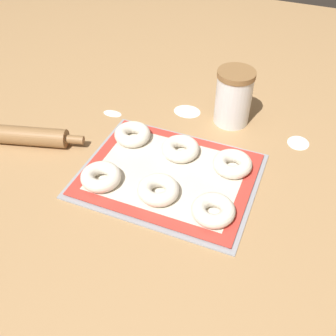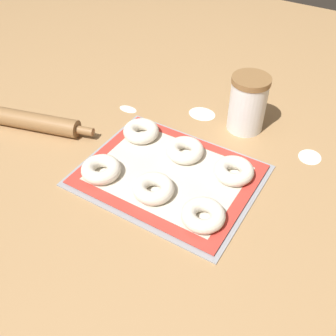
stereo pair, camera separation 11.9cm
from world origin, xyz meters
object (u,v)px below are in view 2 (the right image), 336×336
Objects in this scene: baking_tray at (168,175)px; bagel_front_center at (153,188)px; bagel_back_right at (234,171)px; bagel_front_left at (101,169)px; bagel_back_left at (141,131)px; bagel_back_center at (184,150)px; flour_canister at (248,103)px; rolling_pin at (17,119)px; bagel_front_right at (203,215)px.

baking_tray is 0.09m from bagel_front_center.
bagel_front_left is at bearing -149.49° from bagel_back_right.
bagel_back_left is 0.15m from bagel_back_center.
bagel_back_center is at bearing 51.29° from bagel_front_left.
baking_tray is 2.68× the size of flour_canister.
rolling_pin is (-0.50, -0.13, -0.00)m from bagel_back_center.
bagel_front_right is at bearing -4.04° from rolling_pin.
bagel_back_center and bagel_back_right have the same top height.
bagel_front_center is 0.61× the size of flour_canister.
bagel_front_center is 0.17m from bagel_back_center.
flour_canister is (0.23, 0.21, 0.06)m from bagel_back_left.
bagel_back_right is (0.14, 0.16, 0.00)m from bagel_front_center.
flour_canister is at bearing 30.83° from rolling_pin.
rolling_pin is (-0.36, 0.05, -0.00)m from bagel_front_left.
bagel_back_left is (-0.30, 0.19, 0.00)m from bagel_front_right.
bagel_back_center is (0.14, 0.18, 0.00)m from bagel_front_left.
flour_canister is (0.23, 0.40, 0.06)m from bagel_front_left.
flour_canister reaches higher than baking_tray.
bagel_back_right is 0.24m from flour_canister.
bagel_back_left is 0.61× the size of flour_canister.
bagel_back_left is at bearing 131.73° from bagel_front_center.
bagel_back_center is at bearing 130.47° from bagel_front_right.
flour_canister reaches higher than bagel_front_right.
bagel_front_left is at bearing -120.08° from flour_canister.
bagel_back_left and bagel_back_center have the same top height.
bagel_back_left is 1.00× the size of bagel_back_center.
bagel_back_right is at bearing 11.02° from rolling_pin.
baking_tray is 0.32m from flour_canister.
flour_canister is at bearing 99.53° from bagel_front_right.
baking_tray is 4.40× the size of bagel_front_left.
bagel_front_right is 0.21× the size of rolling_pin.
bagel_front_center is 0.23m from bagel_back_left.
bagel_back_right is (0.15, -0.01, 0.00)m from bagel_back_center.
rolling_pin is (-0.65, 0.05, -0.00)m from bagel_front_right.
bagel_front_right is 1.00× the size of bagel_back_center.
baking_tray is 0.17m from bagel_front_left.
flour_canister reaches higher than bagel_back_left.
baking_tray is at bearing 95.61° from bagel_front_center.
flour_canister is at bearing 41.91° from bagel_back_left.
bagel_front_left is 1.00× the size of bagel_front_right.
bagel_back_center is at bearing 90.53° from baking_tray.
flour_canister is at bearing 106.13° from bagel_back_right.
rolling_pin is at bearing 176.18° from bagel_front_center.
flour_canister is (-0.06, 0.22, 0.06)m from bagel_back_right.
bagel_front_left is 0.19m from bagel_back_left.
bagel_back_left is at bearing 148.04° from bagel_front_right.
bagel_front_right is (0.30, 0.00, 0.00)m from bagel_front_left.
bagel_front_right is at bearing -31.96° from bagel_back_left.
flour_canister is (-0.07, 0.40, 0.06)m from bagel_front_right.
rolling_pin reaches higher than bagel_front_right.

